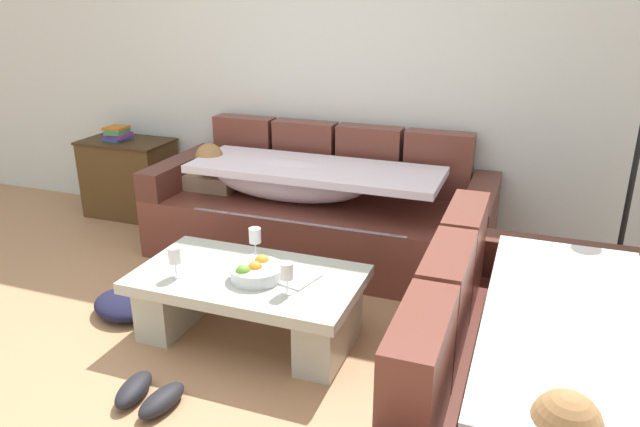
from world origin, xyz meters
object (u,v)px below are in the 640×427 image
Objects in this scene: wine_glass_near_left at (175,256)px; wine_glass_near_right at (287,272)px; coffee_table at (249,298)px; floor_lamp at (633,125)px; couch_along_wall at (315,211)px; open_magazine at (289,276)px; pair_of_shoes at (148,395)px; side_cabinet at (130,178)px; fruit_bowl at (256,271)px; crumpled_garment at (124,304)px; wine_glass_far_back at (255,237)px; couch_near_window at (532,394)px; book_stack_on_cabinet at (118,133)px.

wine_glass_near_left is 0.62m from wine_glass_near_right.
floor_lamp is at bearing 28.77° from coffee_table.
wine_glass_near_right is (0.34, -1.28, 0.17)m from couch_along_wall.
open_magazine reaches higher than pair_of_shoes.
side_cabinet is at bearing 174.05° from floor_lamp.
wine_glass_near_left is (-0.40, -0.13, 0.08)m from fruit_bowl.
couch_along_wall is 14.20× the size of wine_glass_near_right.
wine_glass_near_left is 0.65m from crumpled_garment.
wine_glass_far_back reaches higher than open_magazine.
wine_glass_far_back is 0.59× the size of open_magazine.
side_cabinet is (-2.07, 1.50, -0.17)m from wine_glass_near_right.
fruit_bowl is 0.18m from open_magazine.
wine_glass_far_back is at bearing 54.47° from wine_glass_near_left.
couch_near_window is 6.80× the size of open_magazine.
wine_glass_near_left is at bearing -14.24° from crumpled_garment.
coffee_table is at bearing 156.31° from wine_glass_near_right.
side_cabinet is (-1.86, 1.41, -0.10)m from fruit_bowl.
coffee_table is at bearing -74.14° from wine_glass_far_back.
couch_along_wall is at bearing 85.89° from pair_of_shoes.
floor_lamp reaches higher than open_magazine.
coffee_table is 0.83m from crumpled_garment.
open_magazine is 0.86× the size of pair_of_shoes.
wine_glass_near_right is 1.00× the size of wine_glass_far_back.
couch_near_window is 3.81m from book_stack_on_cabinet.
wine_glass_near_right reaches higher than crumpled_garment.
coffee_table is 2.26m from floor_lamp.
pair_of_shoes is at bearing -46.07° from crumpled_garment.
open_magazine is 0.39× the size of side_cabinet.
floor_lamp reaches higher than couch_along_wall.
floor_lamp is (0.37, 1.47, 0.78)m from couch_near_window.
wine_glass_far_back is 1.02m from pair_of_shoes.
open_magazine is at bearing -32.64° from book_stack_on_cabinet.
couch_along_wall reaches higher than wine_glass_near_left.
couch_near_window is 1.34m from open_magazine.
couch_near_window is 1.23m from wine_glass_near_right.
couch_along_wall is at bearing 77.82° from wine_glass_near_left.
open_magazine is 0.90m from pair_of_shoes.
fruit_bowl is 2.40m from book_stack_on_cabinet.
coffee_table is at bearing -153.31° from open_magazine.
book_stack_on_cabinet reaches higher than wine_glass_far_back.
wine_glass_near_left is at bearing -155.27° from coffee_table.
wine_glass_near_left is (-1.79, 0.31, 0.16)m from couch_near_window.
couch_near_window is at bearing -29.17° from book_stack_on_cabinet.
book_stack_on_cabinet is 3.73m from floor_lamp.
couch_along_wall is 1.35m from wine_glass_near_left.
coffee_table is 3.68× the size of pair_of_shoes.
couch_near_window is 11.47× the size of wine_glass_far_back.
crumpled_garment is (-0.47, 0.12, -0.44)m from wine_glass_near_left.
book_stack_on_cabinet is (-1.86, 1.38, 0.45)m from coffee_table.
wine_glass_near_left is 0.71m from pair_of_shoes.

